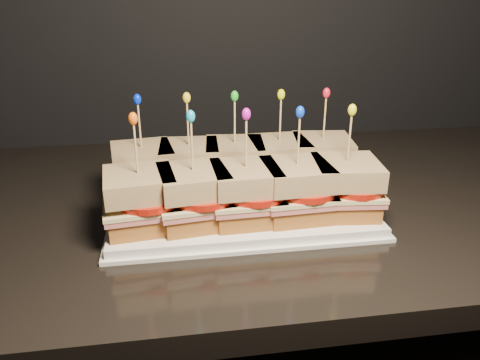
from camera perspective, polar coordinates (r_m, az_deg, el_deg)
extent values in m
cube|color=black|center=(0.79, -8.65, -3.58)|extent=(2.69, 0.66, 0.04)
cube|color=white|center=(0.73, 0.00, -3.33)|extent=(0.39, 0.24, 0.02)
cube|color=white|center=(0.73, 0.00, -3.75)|extent=(0.40, 0.25, 0.01)
cube|color=brown|center=(0.77, -11.54, -0.77)|extent=(0.10, 0.10, 0.02)
cube|color=#B55958|center=(0.76, -11.63, 0.37)|extent=(0.11, 0.11, 0.01)
cube|color=beige|center=(0.76, -11.67, 0.86)|extent=(0.11, 0.11, 0.01)
cylinder|color=#B1190C|center=(0.75, -10.82, 1.28)|extent=(0.09, 0.09, 0.01)
cube|color=brown|center=(0.75, -11.84, 2.82)|extent=(0.10, 0.10, 0.03)
cylinder|color=tan|center=(0.73, -12.12, 6.17)|extent=(0.00, 0.00, 0.09)
ellipsoid|color=#0323D1|center=(0.72, -12.41, 9.59)|extent=(0.01, 0.01, 0.02)
cube|color=brown|center=(0.77, -6.06, -0.45)|extent=(0.09, 0.09, 0.02)
cube|color=#B55958|center=(0.76, -6.11, 0.70)|extent=(0.10, 0.10, 0.01)
cube|color=beige|center=(0.76, -6.13, 1.19)|extent=(0.11, 0.10, 0.01)
cylinder|color=#B1190C|center=(0.75, -5.21, 1.61)|extent=(0.09, 0.09, 0.01)
cube|color=brown|center=(0.75, -6.22, 3.16)|extent=(0.10, 0.10, 0.03)
cylinder|color=tan|center=(0.73, -6.37, 6.51)|extent=(0.00, 0.00, 0.09)
ellipsoid|color=yellow|center=(0.72, -6.52, 9.94)|extent=(0.01, 0.01, 0.02)
cube|color=brown|center=(0.77, -0.62, -0.13)|extent=(0.10, 0.10, 0.02)
cube|color=#B55958|center=(0.77, -0.62, 1.01)|extent=(0.11, 0.10, 0.01)
cube|color=beige|center=(0.76, -0.62, 1.50)|extent=(0.11, 0.11, 0.01)
cylinder|color=#B1190C|center=(0.76, 0.34, 1.92)|extent=(0.09, 0.09, 0.01)
cube|color=brown|center=(0.75, -0.63, 3.46)|extent=(0.10, 0.10, 0.03)
cylinder|color=tan|center=(0.74, -0.65, 6.79)|extent=(0.00, 0.00, 0.09)
ellipsoid|color=green|center=(0.73, -0.66, 10.20)|extent=(0.01, 0.01, 0.02)
cube|color=brown|center=(0.78, 4.69, 0.19)|extent=(0.09, 0.09, 0.02)
cube|color=#B55958|center=(0.78, 4.73, 1.31)|extent=(0.10, 0.10, 0.01)
cube|color=beige|center=(0.78, 4.75, 1.79)|extent=(0.10, 0.10, 0.01)
cylinder|color=#B1190C|center=(0.77, 5.74, 2.20)|extent=(0.09, 0.09, 0.01)
cube|color=brown|center=(0.77, 4.82, 3.72)|extent=(0.09, 0.09, 0.03)
cylinder|color=tan|center=(0.75, 4.93, 7.00)|extent=(0.00, 0.00, 0.09)
ellipsoid|color=#E9F502|center=(0.74, 5.05, 10.35)|extent=(0.01, 0.01, 0.02)
cube|color=brown|center=(0.80, 9.79, 0.49)|extent=(0.10, 0.10, 0.02)
cube|color=#B55958|center=(0.80, 9.87, 1.59)|extent=(0.11, 0.11, 0.01)
cube|color=beige|center=(0.80, 9.90, 2.06)|extent=(0.11, 0.11, 0.01)
cylinder|color=#B1190C|center=(0.79, 10.90, 2.45)|extent=(0.09, 0.09, 0.01)
cube|color=brown|center=(0.79, 10.04, 3.94)|extent=(0.10, 0.10, 0.03)
cylinder|color=tan|center=(0.77, 10.27, 7.14)|extent=(0.00, 0.00, 0.09)
ellipsoid|color=red|center=(0.76, 10.50, 10.39)|extent=(0.01, 0.01, 0.02)
cube|color=brown|center=(0.67, -11.86, -4.48)|extent=(0.10, 0.10, 0.02)
cube|color=#B55958|center=(0.66, -11.97, -3.21)|extent=(0.11, 0.11, 0.01)
cube|color=beige|center=(0.66, -12.02, -2.66)|extent=(0.11, 0.11, 0.01)
cylinder|color=#B1190C|center=(0.65, -11.04, -2.22)|extent=(0.09, 0.09, 0.01)
cube|color=brown|center=(0.65, -12.22, -0.44)|extent=(0.10, 0.10, 0.03)
cylinder|color=tan|center=(0.63, -12.56, 3.37)|extent=(0.00, 0.00, 0.09)
ellipsoid|color=#EA5911|center=(0.62, -12.91, 7.32)|extent=(0.01, 0.01, 0.02)
cube|color=brown|center=(0.67, -5.54, -4.12)|extent=(0.10, 0.10, 0.02)
cube|color=#B55958|center=(0.66, -5.60, -2.84)|extent=(0.11, 0.11, 0.01)
cube|color=beige|center=(0.66, -5.62, -2.29)|extent=(0.11, 0.11, 0.01)
cylinder|color=#B1190C|center=(0.65, -4.56, -1.84)|extent=(0.09, 0.09, 0.01)
cube|color=brown|center=(0.64, -5.71, -0.06)|extent=(0.10, 0.10, 0.03)
cylinder|color=tan|center=(0.63, -5.87, 3.77)|extent=(0.00, 0.00, 0.09)
ellipsoid|color=#169CC6|center=(0.62, -6.04, 7.73)|extent=(0.01, 0.01, 0.02)
cube|color=brown|center=(0.67, 0.71, -3.71)|extent=(0.09, 0.09, 0.02)
cube|color=#B55958|center=(0.67, 0.71, -2.44)|extent=(0.10, 0.10, 0.01)
cube|color=beige|center=(0.66, 0.72, -1.89)|extent=(0.10, 0.10, 0.01)
cylinder|color=#B1190C|center=(0.66, 1.84, -1.45)|extent=(0.09, 0.09, 0.01)
cube|color=brown|center=(0.65, 0.73, 0.31)|extent=(0.09, 0.09, 0.03)
cylinder|color=tan|center=(0.64, 0.75, 4.11)|extent=(0.00, 0.00, 0.09)
ellipsoid|color=#CC14B5|center=(0.62, 0.77, 8.04)|extent=(0.01, 0.01, 0.02)
cube|color=brown|center=(0.69, 6.76, -3.27)|extent=(0.09, 0.09, 0.02)
cube|color=#B55958|center=(0.68, 6.82, -2.03)|extent=(0.10, 0.10, 0.01)
cube|color=beige|center=(0.68, 6.85, -1.49)|extent=(0.11, 0.10, 0.01)
cylinder|color=#B1190C|center=(0.67, 8.00, -1.05)|extent=(0.09, 0.09, 0.01)
cube|color=brown|center=(0.67, 6.96, 0.67)|extent=(0.10, 0.10, 0.03)
cylinder|color=tan|center=(0.65, 7.15, 4.39)|extent=(0.00, 0.00, 0.09)
ellipsoid|color=blue|center=(0.64, 7.34, 8.23)|extent=(0.01, 0.01, 0.02)
cube|color=brown|center=(0.71, 12.49, -2.83)|extent=(0.10, 0.10, 0.02)
cube|color=#B55958|center=(0.70, 12.60, -1.61)|extent=(0.11, 0.11, 0.01)
cube|color=beige|center=(0.70, 12.65, -1.09)|extent=(0.11, 0.11, 0.01)
cylinder|color=#B1190C|center=(0.70, 13.80, -0.66)|extent=(0.09, 0.09, 0.01)
cube|color=brown|center=(0.69, 12.84, 1.01)|extent=(0.10, 0.10, 0.03)
cylinder|color=tan|center=(0.67, 13.18, 4.61)|extent=(0.00, 0.00, 0.09)
ellipsoid|color=yellow|center=(0.66, 13.52, 8.31)|extent=(0.01, 0.01, 0.02)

